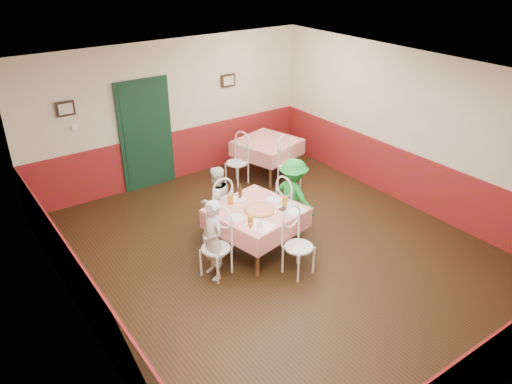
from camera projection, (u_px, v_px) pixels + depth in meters
floor at (279, 253)px, 7.88m from camera, size 7.00×7.00×0.00m
ceiling at (284, 77)px, 6.61m from camera, size 7.00×7.00×0.00m
back_wall at (172, 112)px, 9.79m from camera, size 6.00×0.10×2.80m
front_wall at (509, 299)px, 4.70m from camera, size 6.00×0.10×2.80m
left_wall at (74, 236)px, 5.70m from camera, size 0.10×7.00×2.80m
right_wall at (415, 132)px, 8.80m from camera, size 0.10×7.00×2.80m
wainscot_back at (175, 155)px, 10.19m from camera, size 6.00×0.03×1.00m
wainscot_front at (488, 368)px, 5.12m from camera, size 6.00×0.03×1.00m
wainscot_left at (88, 299)px, 6.11m from camera, size 0.03×7.00×1.00m
wainscot_right at (408, 178)px, 9.20m from camera, size 0.03×7.00×1.00m
door at (146, 136)px, 9.60m from camera, size 0.96×0.06×2.10m
picture_left at (65, 109)px, 8.52m from camera, size 0.32×0.03×0.26m
picture_right at (228, 80)px, 10.22m from camera, size 0.32×0.03×0.26m
thermostat at (75, 127)px, 8.73m from camera, size 0.10×0.03×0.10m
main_table at (256, 231)px, 7.78m from camera, size 1.44×1.44×0.77m
second_table at (267, 158)px, 10.37m from camera, size 1.37×1.37×0.77m
chair_left at (216, 248)px, 7.19m from camera, size 0.53×0.53×0.90m
chair_right at (291, 207)px, 8.30m from camera, size 0.46×0.46×0.90m
chair_far at (219, 208)px, 8.27m from camera, size 0.44×0.44×0.90m
chair_near at (299, 247)px, 7.23m from camera, size 0.47×0.47×0.90m
chair_second_a at (237, 163)px, 9.95m from camera, size 0.52×0.52×0.90m
chair_second_b at (290, 167)px, 9.79m from camera, size 0.52×0.52×0.90m
pizza at (260, 210)px, 7.55m from camera, size 0.55×0.55×0.03m
plate_left at (236, 218)px, 7.35m from camera, size 0.29×0.29×0.01m
plate_right at (274, 200)px, 7.86m from camera, size 0.29×0.29×0.01m
plate_far at (238, 199)px, 7.87m from camera, size 0.29×0.29×0.01m
glass_a at (250, 221)px, 7.14m from camera, size 0.10×0.10×0.15m
glass_b at (285, 201)px, 7.67m from camera, size 0.09×0.09×0.15m
glass_c at (231, 199)px, 7.73m from camera, size 0.10×0.10×0.15m
beer_bottle at (240, 192)px, 7.88m from camera, size 0.07×0.07×0.22m
shaker_a at (258, 226)px, 7.07m from camera, size 0.04×0.04×0.09m
shaker_b at (261, 225)px, 7.09m from camera, size 0.04×0.04×0.09m
shaker_c at (251, 225)px, 7.08m from camera, size 0.04×0.04×0.09m
menu_left at (260, 226)px, 7.16m from camera, size 0.42×0.48×0.00m
menu_right at (292, 209)px, 7.61m from camera, size 0.30×0.40×0.00m
wallet at (283, 209)px, 7.59m from camera, size 0.13×0.11×0.02m
diner_left at (213, 240)px, 7.09m from camera, size 0.31×0.46×1.23m
diner_far at (216, 200)px, 8.23m from camera, size 0.61×0.49×1.18m
diner_right at (293, 196)px, 8.24m from camera, size 0.63×0.91×1.30m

